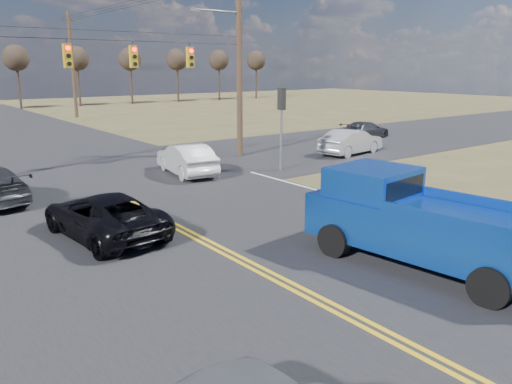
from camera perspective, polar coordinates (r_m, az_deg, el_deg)
ground at (r=9.54m, az=17.95°, el=-17.04°), size 160.00×160.00×0.00m
road_main at (r=16.74m, az=-11.14°, el=-2.95°), size 14.00×120.00×0.02m
road_cross at (r=24.00m, az=-19.65°, el=1.64°), size 120.00×12.00×0.02m
signal_gantry at (r=23.46m, az=-19.33°, el=13.89°), size 19.60×4.83×10.00m
utility_poles at (r=22.56m, az=-19.95°, el=14.28°), size 19.60×58.32×10.00m
treeline at (r=32.19m, az=-25.60°, el=14.30°), size 87.00×117.80×7.40m
pickup_truck at (r=12.98m, az=18.19°, el=-3.27°), size 3.01×6.33×2.29m
black_suv at (r=15.15m, az=-17.00°, el=-2.56°), size 2.61×4.87×1.30m
white_car_queue at (r=23.22m, az=-7.96°, el=3.74°), size 2.19×4.55×1.44m
cross_car_east_near at (r=28.99m, az=10.82°, el=5.66°), size 2.10×4.52×1.43m
cross_car_east_far at (r=35.56m, az=12.38°, el=6.92°), size 2.26×4.37×1.21m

